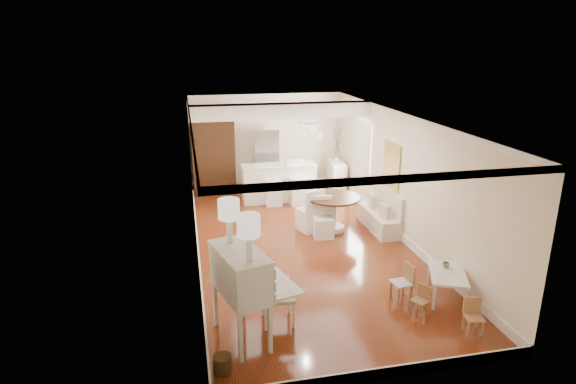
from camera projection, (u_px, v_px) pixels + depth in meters
name	position (u px, v px, depth m)	size (l,w,h in m)	color
room	(301.00, 153.00, 10.25)	(9.00, 9.04, 2.82)	brown
secretary_bureau	(241.00, 296.00, 7.00)	(1.13, 1.15, 1.44)	beige
gustavian_armchair	(278.00, 295.00, 7.52)	(0.55, 0.55, 0.95)	white
wicker_basket	(223.00, 364.00, 6.45)	(0.26, 0.26, 0.26)	#483216
kids_table	(446.00, 285.00, 8.29)	(0.59, 0.98, 0.49)	white
kids_chair_a	(420.00, 300.00, 7.80)	(0.24, 0.24, 0.50)	#A16F49
kids_chair_b	(402.00, 282.00, 8.21)	(0.32, 0.32, 0.66)	#AD794E
kids_chair_c	(474.00, 317.00, 7.28)	(0.27, 0.27, 0.55)	#B77E53
banquette	(379.00, 210.00, 11.26)	(0.52, 1.60, 0.98)	silver
dining_table	(333.00, 214.00, 11.21)	(1.22, 1.22, 0.83)	#432515
slip_chair_near	(323.00, 218.00, 10.82)	(0.44, 0.46, 0.92)	white
slip_chair_far	(310.00, 209.00, 11.20)	(0.49, 0.51, 1.03)	white
breakfast_counter	(279.00, 183.00, 13.29)	(2.05, 0.65, 1.03)	white
bar_stool_left	(274.00, 186.00, 12.93)	(0.44, 0.44, 1.09)	white
bar_stool_right	(298.00, 183.00, 13.01)	(0.48, 0.48, 1.20)	white
pantry_cabinet	(213.00, 155.00, 13.77)	(1.20, 0.60, 2.30)	#381E11
fridge	(279.00, 160.00, 14.20)	(0.75, 0.65, 1.80)	silver
sideboard	(336.00, 176.00, 14.25)	(0.41, 0.91, 0.87)	white
pencil_cup	(446.00, 265.00, 8.38)	(0.12, 0.12, 0.09)	#619A5A
branch_vase	(336.00, 159.00, 14.06)	(0.16, 0.16, 0.17)	silver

